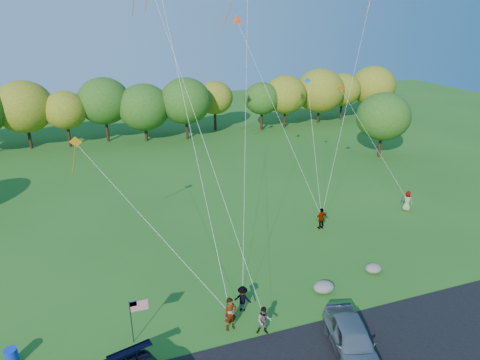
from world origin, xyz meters
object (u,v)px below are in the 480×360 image
object	(u,v)px
flyer_d	(321,218)
trash_barrel	(12,357)
flyer_a	(230,314)
minivan_silver	(352,340)
flyer_b	(264,321)
flyer_c	(243,299)
flyer_e	(407,201)

from	to	relation	value
flyer_d	trash_barrel	size ratio (longest dim) A/B	1.93
flyer_a	minivan_silver	bearing A→B (deg)	-47.61
flyer_b	flyer_d	distance (m)	12.73
flyer_c	flyer_e	size ratio (longest dim) A/B	0.89
minivan_silver	flyer_b	xyz separation A→B (m)	(-3.47, 2.82, -0.09)
flyer_b	trash_barrel	world-z (taller)	flyer_b
flyer_e	trash_barrel	world-z (taller)	flyer_e
flyer_a	flyer_d	distance (m)	13.24
flyer_a	flyer_d	world-z (taller)	flyer_a
flyer_d	flyer_e	xyz separation A→B (m)	(8.47, 0.46, 0.01)
minivan_silver	flyer_b	world-z (taller)	minivan_silver
flyer_a	flyer_c	bearing A→B (deg)	36.65
flyer_a	flyer_c	world-z (taller)	flyer_a
flyer_a	flyer_d	bearing A→B (deg)	28.53
flyer_d	trash_barrel	distance (m)	22.08
minivan_silver	flyer_a	world-z (taller)	flyer_a
minivan_silver	flyer_c	xyz separation A→B (m)	(-3.90, 4.96, -0.12)
flyer_c	flyer_d	size ratio (longest dim) A/B	0.90
flyer_e	flyer_d	bearing A→B (deg)	50.10
minivan_silver	flyer_a	bearing A→B (deg)	158.67
minivan_silver	flyer_a	xyz separation A→B (m)	(-5.02, 3.72, 0.07)
flyer_b	flyer_a	bearing A→B (deg)	170.39
minivan_silver	trash_barrel	world-z (taller)	minivan_silver
flyer_a	trash_barrel	xyz separation A→B (m)	(-10.63, 1.14, -0.52)
flyer_a	flyer_e	distance (m)	20.69
flyer_b	flyer_e	bearing A→B (deg)	50.26
minivan_silver	trash_barrel	size ratio (longest dim) A/B	5.49
flyer_b	flyer_d	world-z (taller)	flyer_d
flyer_d	flyer_e	world-z (taller)	flyer_e
flyer_a	trash_barrel	size ratio (longest dim) A/B	2.17
flyer_e	trash_barrel	size ratio (longest dim) A/B	1.95
trash_barrel	flyer_d	bearing A→B (deg)	19.31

